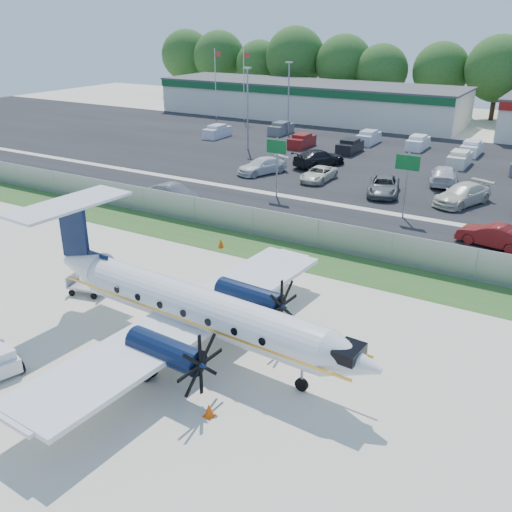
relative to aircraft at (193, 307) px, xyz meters
The scene contains 27 objects.
ground 2.23m from the aircraft, 149.31° to the left, with size 170.00×170.00×0.00m, color beige.
grass_verge 12.44m from the aircraft, 91.92° to the left, with size 170.00×4.00×0.02m, color #2D561E.
access_road 19.37m from the aircraft, 91.22° to the left, with size 170.00×8.00×0.02m, color black.
parking_lot 40.30m from the aircraft, 90.58° to the left, with size 170.00×32.00×0.02m, color black.
perimeter_fence 14.30m from the aircraft, 91.65° to the left, with size 120.00×0.06×1.99m.
building_west 66.84m from the aircraft, 111.42° to the left, with size 46.40×12.40×5.24m.
sign_left 24.67m from the aircraft, 109.96° to the left, with size 1.80×0.26×5.00m.
sign_mid 23.34m from the aircraft, 83.62° to the left, with size 1.80×0.26×5.00m.
flagpole_west 66.21m from the aircraft, 123.33° to the left, with size 1.06×0.12×10.00m.
flagpole_east 63.60m from the aircraft, 119.56° to the left, with size 1.06×0.12×10.00m.
light_pole_nw 43.46m from the aircraft, 118.09° to the left, with size 0.90×0.35×9.09m.
light_pole_sw 52.47m from the aircraft, 112.93° to the left, with size 0.90×0.35×9.09m.
tree_line 74.28m from the aircraft, 90.32° to the left, with size 112.00×6.00×14.00m, color #224D16, non-canonical shape.
aircraft is the anchor object (origin of this frame).
baggage_cart_near 8.81m from the aircraft, 169.13° to the left, with size 2.19×1.60×1.04m.
cone_nose 4.73m from the aircraft, 33.64° to the left, with size 0.37×0.37×0.52m.
cone_port_wing 5.30m from the aircraft, 47.46° to the right, with size 0.40×0.40×0.56m.
cone_starboard_wing 12.73m from the aircraft, 118.40° to the left, with size 0.42×0.42×0.60m.
road_car_west 22.61m from the aircraft, 130.45° to the left, with size 1.69×4.85×1.60m, color #595B5E.
road_car_mid 22.64m from the aircraft, 65.01° to the left, with size 1.62×4.65×1.53m, color maroon.
parked_car_a 32.27m from the aircraft, 114.48° to the left, with size 2.14×5.27×1.53m, color silver.
parked_car_b 30.67m from the aircraft, 104.10° to the left, with size 2.18×4.73×1.31m, color beige.
parked_car_c 28.54m from the aircraft, 91.52° to the left, with size 2.50×5.43×1.51m, color #595B5E.
parked_car_d 29.62m from the aircraft, 78.86° to the left, with size 2.35×5.79×1.68m, color beige.
parked_car_f 36.25m from the aircraft, 105.69° to the left, with size 2.41×5.93×1.72m, color black.
parked_car_g 34.69m from the aircraft, 85.23° to the left, with size 2.33×5.74×1.67m, color silver.
far_parking_rows 45.30m from the aircraft, 90.52° to the left, with size 56.00×10.00×1.60m, color gray, non-canonical shape.
Camera 1 is at (14.36, -18.31, 14.13)m, focal length 40.00 mm.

